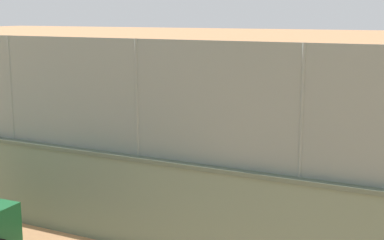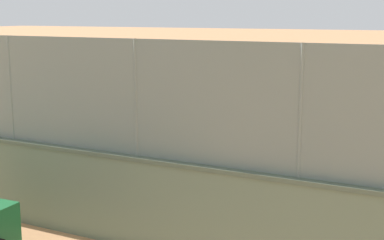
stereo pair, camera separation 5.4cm
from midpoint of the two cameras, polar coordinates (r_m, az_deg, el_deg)
The scene contains 8 objects.
ground_plane at distance 22.55m, azimuth 1.81°, elevation -0.32°, with size 260.00×260.00×0.00m, color tan.
perimeter_wall at distance 12.54m, azimuth -17.19°, elevation -5.69°, with size 24.88×0.83×1.76m.
fence_panel_on_wall at distance 12.15m, azimuth -17.70°, elevation 3.12°, with size 24.45×0.50×2.13m.
player_at_service_line at distance 22.12m, azimuth 13.12°, elevation 1.84°, with size 1.15×0.75×1.70m.
player_baseline_waiting at distance 19.65m, azimuth 6.18°, elevation 0.49°, with size 0.88×1.02×1.46m.
player_foreground_swinging at distance 14.01m, azimuth -1.61°, elevation -3.30°, with size 1.13×0.71×1.58m.
sports_ball at distance 21.46m, azimuth 12.35°, elevation -0.97°, with size 0.13×0.13×0.13m, color yellow.
courtside_bench at distance 11.92m, azimuth 6.77°, elevation -8.27°, with size 1.61×0.41×0.87m.
Camera 2 is at (-9.21, 20.12, 4.34)m, focal length 52.81 mm.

